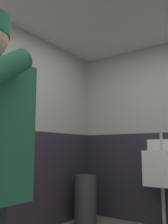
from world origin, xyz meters
The scene contains 2 objects.
urinal_left centered at (-0.37, 1.62, 0.78)m, with size 0.40×0.34×1.24m.
trash_bin centered at (-1.32, 1.28, 0.33)m, with size 0.31×0.31×0.65m, color #38383D.
Camera 1 is at (0.70, -1.68, 1.02)m, focal length 39.75 mm.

